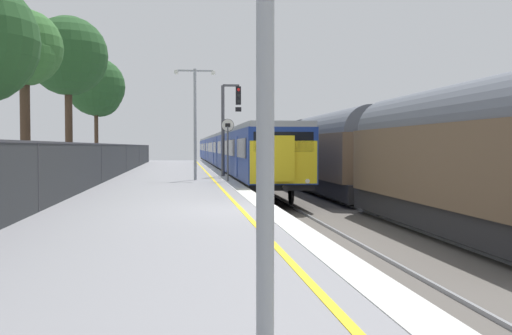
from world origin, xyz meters
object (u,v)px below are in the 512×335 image
Objects in this scene: freight_train_adjacent_track at (335,151)px; platform_lamp_mid at (195,114)px; signal_gantry at (228,119)px; background_tree_centre at (25,51)px; speed_limit_sign at (228,142)px; background_tree_left at (97,89)px; commuter_train_at_platform at (225,150)px; background_tree_right at (69,59)px.

platform_lamp_mid reaches higher than freight_train_adjacent_track.
signal_gantry is 0.71× the size of background_tree_centre.
speed_limit_sign is at bearing -94.46° from signal_gantry.
platform_lamp_mid is (-1.86, -3.30, 0.07)m from signal_gantry.
signal_gantry is 0.61× the size of background_tree_left.
freight_train_adjacent_track is at bearing -80.71° from commuter_train_at_platform.
speed_limit_sign is 0.35× the size of background_tree_right.
commuter_train_at_platform is at bearing 42.89° from background_tree_left.
platform_lamp_mid is 17.82m from background_tree_left.
platform_lamp_mid is (-3.33, -25.72, 1.95)m from commuter_train_at_platform.
background_tree_centre is at bearing -89.64° from background_tree_left.
background_tree_left is 20.90m from background_tree_centre.
platform_lamp_mid reaches higher than signal_gantry.
commuter_train_at_platform is at bearing 86.11° from speed_limit_sign.
background_tree_right is at bearing -113.34° from commuter_train_at_platform.
background_tree_right is (-8.34, -0.32, 3.07)m from signal_gantry.
freight_train_adjacent_track is 7.60× the size of platform_lamp_mid.
background_tree_left is (-8.76, 12.91, 2.74)m from signal_gantry.
platform_lamp_mid is at bearing -119.36° from signal_gantry.
commuter_train_at_platform is 14.71m from background_tree_left.
signal_gantry is (-5.48, 2.07, 1.77)m from freight_train_adjacent_track.
commuter_train_at_platform is 7.83× the size of background_tree_left.
commuter_train_at_platform is at bearing 71.61° from background_tree_centre.
signal_gantry is at bearing -55.83° from background_tree_left.
background_tree_right is (0.29, 7.66, 0.81)m from background_tree_centre.
platform_lamp_mid is 8.52m from background_tree_centre.
background_tree_centre is (0.13, -20.89, -0.47)m from background_tree_left.
freight_train_adjacent_track is 5.03× the size of background_tree_left.
background_tree_left is at bearing 133.56° from freight_train_adjacent_track.
signal_gantry is at bearing 60.64° from platform_lamp_mid.
platform_lamp_mid is at bearing -97.39° from commuter_train_at_platform.
background_tree_centre is at bearing -145.36° from platform_lamp_mid.
background_tree_centre is at bearing -108.39° from commuter_train_at_platform.
freight_train_adjacent_track is at bearing -7.21° from background_tree_right.
commuter_train_at_platform is 9.07× the size of background_tree_centre.
signal_gantry is at bearing -93.76° from commuter_train_at_platform.
freight_train_adjacent_track is 8.20× the size of signal_gantry.
background_tree_left is (-14.24, 14.98, 4.50)m from freight_train_adjacent_track.
background_tree_right is at bearing -177.79° from signal_gantry.
commuter_train_at_platform is at bearing 66.66° from background_tree_right.
signal_gantry is 0.93× the size of platform_lamp_mid.
background_tree_left reaches higher than speed_limit_sign.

